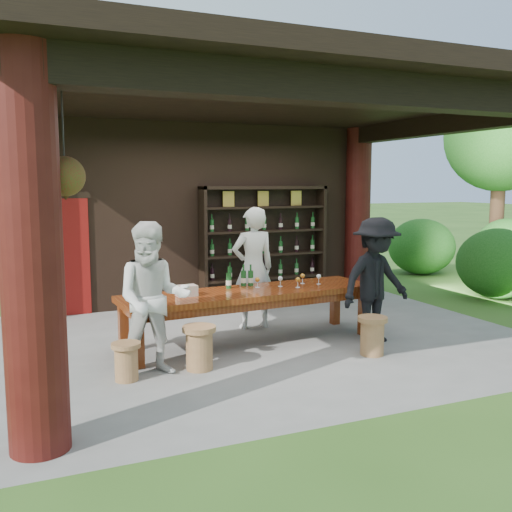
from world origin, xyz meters
name	(u,v)px	position (x,y,z in m)	size (l,w,h in m)	color
ground	(267,338)	(0.00, 0.00, 0.00)	(90.00, 90.00, 0.00)	#2D5119
pavilion	(254,189)	(-0.01, 0.43, 2.13)	(7.50, 6.00, 3.60)	slate
wine_shelf	(264,244)	(1.03, 2.45, 1.09)	(2.46, 0.37, 2.17)	black
tasting_table	(250,298)	(-0.31, -0.12, 0.64)	(3.66, 1.18, 0.75)	#60230D
stool_near_left	(199,347)	(-1.30, -0.94, 0.28)	(0.40, 0.40, 0.53)	olive
stool_near_right	(372,335)	(0.94, -1.25, 0.27)	(0.39, 0.39, 0.51)	olive
stool_far_left	(126,361)	(-2.18, -0.99, 0.23)	(0.33, 0.33, 0.44)	olive
host	(253,268)	(0.06, 0.66, 0.93)	(0.68, 0.45, 1.86)	silver
guest_woman	(153,299)	(-1.84, -0.90, 0.90)	(0.87, 0.68, 1.79)	silver
guest_man	(376,280)	(1.33, -0.74, 0.88)	(1.13, 0.65, 1.76)	black
table_bottles	(241,276)	(-0.32, 0.18, 0.90)	(0.44, 0.18, 0.31)	#194C1E
table_glasses	(292,281)	(0.37, -0.04, 0.82)	(1.00, 0.33, 0.15)	silver
napkin_basket	(187,291)	(-1.23, -0.16, 0.82)	(0.26, 0.18, 0.14)	#BF6672
shrubs	(405,275)	(3.27, 1.13, 0.55)	(16.09, 8.51, 1.36)	#194C14
trees	(392,123)	(3.47, 1.92, 3.37)	(21.11, 10.01, 4.80)	#3F2819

